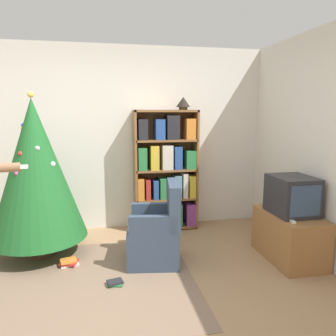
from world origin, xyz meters
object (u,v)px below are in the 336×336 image
(bookshelf, at_px, (166,173))
(armchair, at_px, (157,235))
(christmas_tree, at_px, (36,170))
(table_lamp, at_px, (183,103))
(television, at_px, (292,195))

(bookshelf, bearing_deg, armchair, -106.47)
(christmas_tree, xyz_separation_m, table_lamp, (1.89, 0.61, 0.79))
(television, bearing_deg, armchair, 171.28)
(bookshelf, distance_m, table_lamp, 1.02)
(bookshelf, bearing_deg, television, -47.46)
(armchair, xyz_separation_m, table_lamp, (0.56, 1.07, 1.49))
(bookshelf, xyz_separation_m, television, (1.19, -1.29, -0.06))
(christmas_tree, bearing_deg, armchair, -19.37)
(bookshelf, relative_size, armchair, 1.86)
(television, distance_m, armchair, 1.58)
(bookshelf, relative_size, table_lamp, 8.55)
(christmas_tree, height_order, table_lamp, christmas_tree)
(armchair, bearing_deg, table_lamp, 161.12)
(television, xyz_separation_m, table_lamp, (-0.94, 1.31, 1.05))
(table_lamp, bearing_deg, christmas_tree, -162.17)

